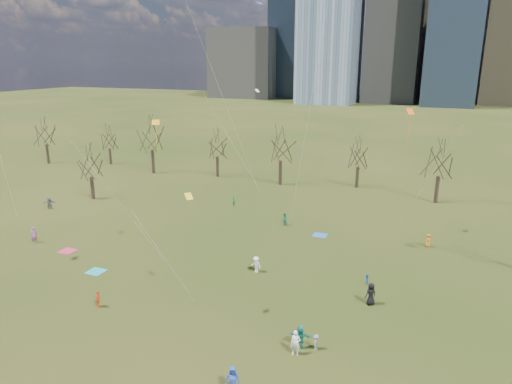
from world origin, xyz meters
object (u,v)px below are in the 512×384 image
at_px(blanket_teal, 96,271).
at_px(blanket_navy, 320,235).
at_px(person_1, 296,343).
at_px(person_0, 233,380).
at_px(person_4, 98,299).
at_px(blanket_crimson, 67,251).

relative_size(blanket_teal, blanket_navy, 1.00).
bearing_deg(blanket_navy, person_1, -79.96).
height_order(blanket_navy, person_1, person_1).
bearing_deg(blanket_teal, person_0, -27.80).
xyz_separation_m(person_0, person_4, (-14.62, 5.04, -0.19)).
distance_m(blanket_navy, blanket_crimson, 28.21).
bearing_deg(blanket_crimson, blanket_teal, -24.29).
relative_size(blanket_crimson, person_4, 1.10).
height_order(blanket_crimson, person_4, person_4).
bearing_deg(person_1, person_0, -129.05).
bearing_deg(person_1, blanket_crimson, 150.81).
bearing_deg(blanket_crimson, person_4, -35.98).
xyz_separation_m(blanket_teal, blanket_crimson, (-6.25, 2.82, 0.00)).
xyz_separation_m(blanket_crimson, person_0, (25.65, -13.05, 0.91)).
relative_size(blanket_teal, blanket_crimson, 1.00).
height_order(blanket_crimson, person_0, person_0).
height_order(blanket_navy, blanket_crimson, same).
relative_size(blanket_navy, blanket_crimson, 1.00).
bearing_deg(blanket_teal, person_1, -13.29).
xyz_separation_m(blanket_teal, person_4, (4.78, -5.19, 0.71)).
bearing_deg(blanket_crimson, person_0, -26.96).
relative_size(blanket_crimson, person_0, 0.87).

